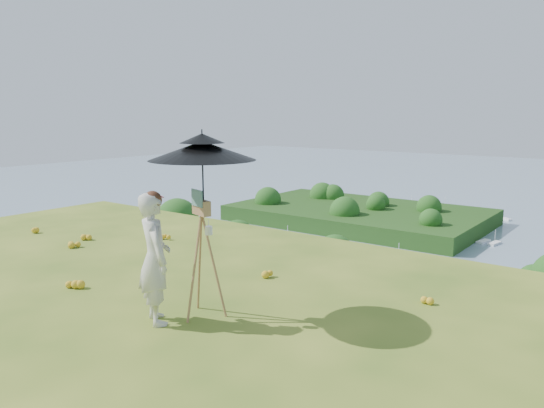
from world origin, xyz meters
The scene contains 6 objects.
peninsula centered at (-75.00, 155.00, -29.00)m, with size 90.00×60.00×12.00m, color #18350E, non-canonical shape.
slope_trees centered at (0.00, 35.00, -15.00)m, with size 110.00×50.00×6.00m, color #225018, non-canonical shape.
painter centered at (1.52, 1.68, 0.84)m, with size 0.61×0.40×1.68m, color beige.
field_easel centered at (1.86, 2.19, 0.85)m, with size 0.64×0.64×1.69m, color #A36C44, non-canonical shape.
sun_umbrella centered at (1.87, 2.22, 1.92)m, with size 1.37×1.37×1.06m, color black, non-canonical shape.
painter_cap centered at (1.52, 1.68, 1.64)m, with size 0.22×0.27×0.10m, color #D3747E, non-canonical shape.
Camera 1 is at (6.58, -2.60, 2.66)m, focal length 35.00 mm.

